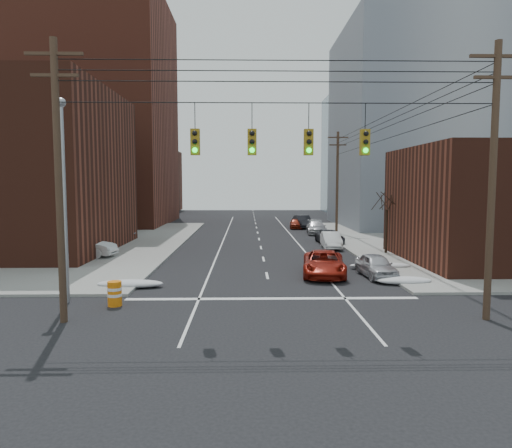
{
  "coord_description": "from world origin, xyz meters",
  "views": [
    {
      "loc": [
        -1.2,
        -14.88,
        5.5
      ],
      "look_at": [
        -0.64,
        13.23,
        3.0
      ],
      "focal_mm": 32.0,
      "sensor_mm": 36.0,
      "label": 1
    }
  ],
  "objects_px": {
    "parked_car_a": "(376,266)",
    "parked_car_b": "(331,240)",
    "red_pickup": "(324,263)",
    "parked_car_c": "(330,237)",
    "parked_car_e": "(296,224)",
    "construction_barrel": "(115,293)",
    "lot_car_b": "(106,231)",
    "parked_car_f": "(302,222)",
    "lot_car_a": "(85,246)",
    "lot_car_d": "(73,233)",
    "parked_car_d": "(316,227)",
    "lot_car_c": "(35,247)"
  },
  "relations": [
    {
      "from": "lot_car_a",
      "to": "lot_car_d",
      "type": "distance_m",
      "value": 10.93
    },
    {
      "from": "parked_car_c",
      "to": "lot_car_d",
      "type": "xyz_separation_m",
      "value": [
        -24.14,
        1.9,
        0.16
      ]
    },
    {
      "from": "lot_car_a",
      "to": "lot_car_c",
      "type": "distance_m",
      "value": 3.87
    },
    {
      "from": "parked_car_b",
      "to": "lot_car_a",
      "type": "bearing_deg",
      "value": -162.46
    },
    {
      "from": "parked_car_f",
      "to": "lot_car_d",
      "type": "distance_m",
      "value": 26.72
    },
    {
      "from": "parked_car_a",
      "to": "parked_car_c",
      "type": "height_order",
      "value": "parked_car_a"
    },
    {
      "from": "lot_car_b",
      "to": "lot_car_d",
      "type": "relative_size",
      "value": 1.48
    },
    {
      "from": "parked_car_d",
      "to": "lot_car_b",
      "type": "distance_m",
      "value": 21.89
    },
    {
      "from": "parked_car_a",
      "to": "parked_car_f",
      "type": "bearing_deg",
      "value": 87.19
    },
    {
      "from": "parked_car_f",
      "to": "lot_car_a",
      "type": "distance_m",
      "value": 29.51
    },
    {
      "from": "parked_car_e",
      "to": "parked_car_f",
      "type": "height_order",
      "value": "parked_car_f"
    },
    {
      "from": "lot_car_a",
      "to": "parked_car_b",
      "type": "bearing_deg",
      "value": -66.65
    },
    {
      "from": "lot_car_a",
      "to": "parked_car_a",
      "type": "bearing_deg",
      "value": -101.0
    },
    {
      "from": "lot_car_a",
      "to": "parked_car_f",
      "type": "bearing_deg",
      "value": -30.74
    },
    {
      "from": "red_pickup",
      "to": "parked_car_c",
      "type": "relative_size",
      "value": 1.18
    },
    {
      "from": "parked_car_c",
      "to": "parked_car_d",
      "type": "height_order",
      "value": "parked_car_d"
    },
    {
      "from": "parked_car_b",
      "to": "parked_car_f",
      "type": "height_order",
      "value": "parked_car_f"
    },
    {
      "from": "red_pickup",
      "to": "parked_car_f",
      "type": "height_order",
      "value": "parked_car_f"
    },
    {
      "from": "lot_car_a",
      "to": "construction_barrel",
      "type": "height_order",
      "value": "lot_car_a"
    },
    {
      "from": "parked_car_c",
      "to": "lot_car_b",
      "type": "distance_m",
      "value": 21.24
    },
    {
      "from": "parked_car_b",
      "to": "parked_car_d",
      "type": "bearing_deg",
      "value": 90.8
    },
    {
      "from": "red_pickup",
      "to": "construction_barrel",
      "type": "relative_size",
      "value": 4.72
    },
    {
      "from": "parked_car_a",
      "to": "parked_car_b",
      "type": "xyz_separation_m",
      "value": [
        -0.44,
        11.98,
        0.01
      ]
    },
    {
      "from": "lot_car_a",
      "to": "lot_car_d",
      "type": "relative_size",
      "value": 1.23
    },
    {
      "from": "lot_car_d",
      "to": "parked_car_d",
      "type": "bearing_deg",
      "value": -67.01
    },
    {
      "from": "parked_car_a",
      "to": "parked_car_d",
      "type": "distance_m",
      "value": 23.18
    },
    {
      "from": "lot_car_c",
      "to": "lot_car_d",
      "type": "bearing_deg",
      "value": 17.34
    },
    {
      "from": "parked_car_e",
      "to": "lot_car_a",
      "type": "relative_size",
      "value": 0.8
    },
    {
      "from": "parked_car_b",
      "to": "lot_car_d",
      "type": "xyz_separation_m",
      "value": [
        -23.7,
        4.97,
        0.09
      ]
    },
    {
      "from": "parked_car_f",
      "to": "lot_car_b",
      "type": "height_order",
      "value": "lot_car_b"
    },
    {
      "from": "parked_car_f",
      "to": "construction_barrel",
      "type": "distance_m",
      "value": 38.11
    },
    {
      "from": "lot_car_c",
      "to": "parked_car_a",
      "type": "bearing_deg",
      "value": -95.08
    },
    {
      "from": "lot_car_a",
      "to": "lot_car_c",
      "type": "height_order",
      "value": "lot_car_a"
    },
    {
      "from": "parked_car_e",
      "to": "lot_car_a",
      "type": "distance_m",
      "value": 28.44
    },
    {
      "from": "parked_car_f",
      "to": "red_pickup",
      "type": "bearing_deg",
      "value": -101.05
    },
    {
      "from": "construction_barrel",
      "to": "parked_car_e",
      "type": "bearing_deg",
      "value": 71.24
    },
    {
      "from": "parked_car_a",
      "to": "parked_car_b",
      "type": "distance_m",
      "value": 11.99
    },
    {
      "from": "red_pickup",
      "to": "parked_car_f",
      "type": "distance_m",
      "value": 29.36
    },
    {
      "from": "parked_car_d",
      "to": "lot_car_d",
      "type": "bearing_deg",
      "value": -161.11
    },
    {
      "from": "lot_car_c",
      "to": "parked_car_c",
      "type": "bearing_deg",
      "value": -59.37
    },
    {
      "from": "parked_car_a",
      "to": "lot_car_a",
      "type": "height_order",
      "value": "lot_car_a"
    },
    {
      "from": "parked_car_e",
      "to": "construction_barrel",
      "type": "height_order",
      "value": "parked_car_e"
    },
    {
      "from": "lot_car_c",
      "to": "lot_car_d",
      "type": "distance_m",
      "value": 9.53
    },
    {
      "from": "parked_car_a",
      "to": "parked_car_e",
      "type": "bearing_deg",
      "value": 88.98
    },
    {
      "from": "lot_car_b",
      "to": "construction_barrel",
      "type": "relative_size",
      "value": 4.92
    },
    {
      "from": "parked_car_a",
      "to": "construction_barrel",
      "type": "distance_m",
      "value": 14.87
    },
    {
      "from": "parked_car_d",
      "to": "parked_car_f",
      "type": "xyz_separation_m",
      "value": [
        -0.71,
        6.61,
        0.06
      ]
    },
    {
      "from": "parked_car_c",
      "to": "parked_car_e",
      "type": "distance_m",
      "value": 14.17
    },
    {
      "from": "parked_car_e",
      "to": "construction_barrel",
      "type": "distance_m",
      "value": 37.2
    },
    {
      "from": "parked_car_e",
      "to": "construction_barrel",
      "type": "relative_size",
      "value": 3.26
    }
  ]
}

